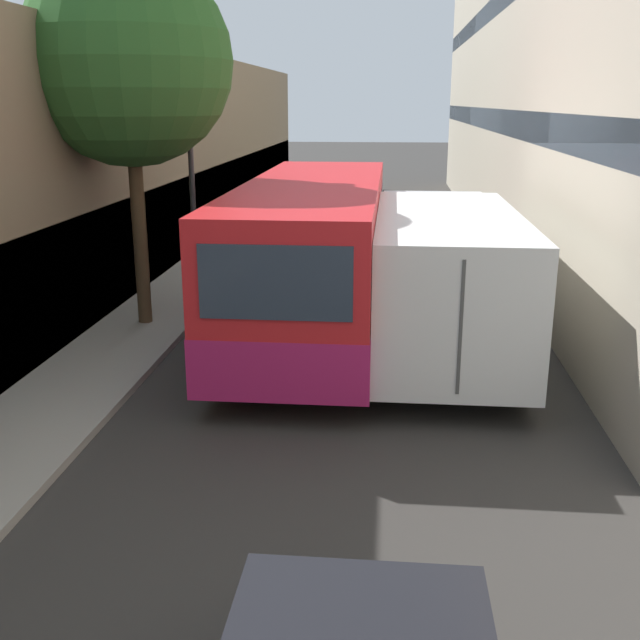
{
  "coord_description": "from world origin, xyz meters",
  "views": [
    {
      "loc": [
        0.77,
        1.23,
        4.51
      ],
      "look_at": [
        -0.17,
        11.13,
        1.6
      ],
      "focal_mm": 42.0,
      "sensor_mm": 36.0,
      "label": 1
    }
  ],
  "objects_px": {
    "bus": "(314,253)",
    "street_tree_left": "(128,61)",
    "street_lamp": "(188,98)",
    "box_truck": "(442,267)",
    "panel_van": "(345,207)"
  },
  "relations": [
    {
      "from": "panel_van",
      "to": "street_tree_left",
      "type": "xyz_separation_m",
      "value": [
        -3.49,
        -10.37,
        4.11
      ]
    },
    {
      "from": "bus",
      "to": "box_truck",
      "type": "relative_size",
      "value": 1.15
    },
    {
      "from": "street_lamp",
      "to": "bus",
      "type": "bearing_deg",
      "value": -25.67
    },
    {
      "from": "panel_van",
      "to": "street_lamp",
      "type": "distance_m",
      "value": 9.91
    },
    {
      "from": "bus",
      "to": "box_truck",
      "type": "bearing_deg",
      "value": -12.36
    },
    {
      "from": "bus",
      "to": "street_tree_left",
      "type": "bearing_deg",
      "value": -177.27
    },
    {
      "from": "box_truck",
      "to": "panel_van",
      "type": "xyz_separation_m",
      "value": [
        -2.52,
        10.75,
        -0.36
      ]
    },
    {
      "from": "street_lamp",
      "to": "street_tree_left",
      "type": "height_order",
      "value": "street_tree_left"
    },
    {
      "from": "panel_van",
      "to": "street_lamp",
      "type": "relative_size",
      "value": 0.74
    },
    {
      "from": "street_lamp",
      "to": "box_truck",
      "type": "bearing_deg",
      "value": -19.61
    },
    {
      "from": "bus",
      "to": "panel_van",
      "type": "distance_m",
      "value": 10.21
    },
    {
      "from": "bus",
      "to": "street_lamp",
      "type": "relative_size",
      "value": 1.57
    },
    {
      "from": "bus",
      "to": "street_tree_left",
      "type": "distance_m",
      "value": 5.05
    },
    {
      "from": "bus",
      "to": "street_lamp",
      "type": "distance_m",
      "value": 4.29
    },
    {
      "from": "bus",
      "to": "street_tree_left",
      "type": "xyz_separation_m",
      "value": [
        -3.5,
        -0.17,
        3.64
      ]
    }
  ]
}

